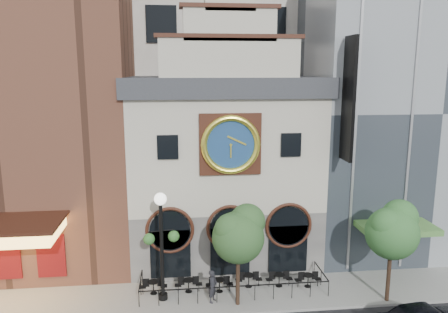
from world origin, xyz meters
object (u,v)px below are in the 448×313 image
at_px(tree_left, 239,233).
at_px(bistro_5, 308,279).
at_px(bistro_1, 188,284).
at_px(bistro_0, 153,286).
at_px(bistro_4, 279,279).
at_px(bistro_3, 249,279).
at_px(lamppost, 161,235).
at_px(pedestrian, 213,286).
at_px(bistro_2, 219,284).
at_px(tree_right, 393,229).

bearing_deg(tree_left, bistro_5, 18.50).
distance_m(bistro_1, tree_left, 4.81).
relative_size(bistro_0, bistro_4, 1.00).
xyz_separation_m(bistro_3, bistro_4, (1.80, -0.13, 0.00)).
bearing_deg(bistro_3, bistro_4, -4.11).
height_order(bistro_4, tree_left, tree_left).
xyz_separation_m(bistro_1, lamppost, (-1.44, -0.67, 3.36)).
bearing_deg(pedestrian, bistro_0, 101.23).
bearing_deg(bistro_2, tree_left, -57.57).
xyz_separation_m(bistro_0, tree_right, (13.04, -2.12, 3.73)).
xyz_separation_m(bistro_2, tree_left, (0.91, -1.44, 3.65)).
relative_size(bistro_0, bistro_1, 1.00).
distance_m(bistro_2, tree_right, 10.16).
relative_size(bistro_1, tree_right, 0.28).
bearing_deg(bistro_2, lamppost, -171.25).
xyz_separation_m(bistro_4, pedestrian, (-4.06, -1.32, 0.46)).
xyz_separation_m(bistro_4, bistro_5, (1.69, -0.25, 0.00)).
relative_size(bistro_0, pedestrian, 0.86).
distance_m(bistro_1, bistro_4, 5.37).
relative_size(bistro_1, bistro_4, 1.00).
xyz_separation_m(bistro_1, tree_left, (2.69, -1.61, 3.65)).
relative_size(bistro_3, bistro_4, 1.00).
bearing_deg(tree_left, bistro_2, 122.43).
bearing_deg(bistro_1, bistro_2, -5.66).
bearing_deg(bistro_1, tree_right, -10.84).
bearing_deg(pedestrian, bistro_1, 78.50).
xyz_separation_m(lamppost, tree_left, (4.13, -0.94, 0.29)).
distance_m(bistro_4, tree_left, 4.84).
distance_m(bistro_0, bistro_2, 3.79).
bearing_deg(bistro_5, bistro_0, 178.97).
bearing_deg(bistro_5, tree_right, -26.24).
bearing_deg(lamppost, bistro_0, 118.69).
distance_m(bistro_1, lamppost, 3.72).
relative_size(bistro_2, pedestrian, 0.86).
height_order(pedestrian, tree_right, tree_right).
bearing_deg(pedestrian, bistro_2, 7.57).
distance_m(bistro_0, tree_right, 13.72).
height_order(bistro_1, lamppost, lamppost).
relative_size(bistro_1, bistro_5, 1.00).
xyz_separation_m(bistro_1, tree_right, (11.03, -2.11, 3.73)).
bearing_deg(bistro_4, bistro_2, -175.73).
bearing_deg(pedestrian, lamppost, 110.25).
relative_size(bistro_0, lamppost, 0.26).
bearing_deg(bistro_0, tree_left, -19.04).
relative_size(bistro_1, tree_left, 0.28).
height_order(bistro_1, tree_right, tree_right).
bearing_deg(lamppost, bistro_5, -7.66).
relative_size(bistro_5, lamppost, 0.26).
xyz_separation_m(bistro_4, tree_left, (-2.67, -1.70, 3.65)).
height_order(bistro_5, tree_right, tree_right).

